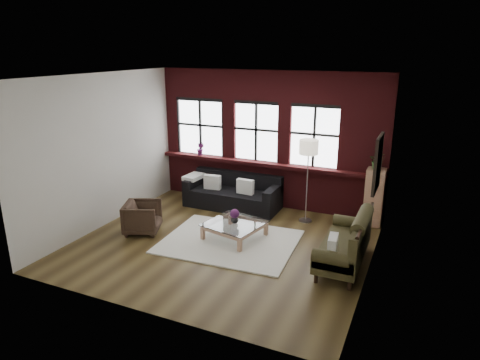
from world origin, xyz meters
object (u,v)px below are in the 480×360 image
at_px(drawer_chest, 374,197).
at_px(floor_lamp, 307,178).
at_px(vintage_settee, 344,240).
at_px(armchair, 143,217).
at_px(dark_sofa, 232,191).
at_px(coffee_table, 235,231).
at_px(vase, 235,219).

distance_m(drawer_chest, floor_lamp, 1.48).
relative_size(vintage_settee, armchair, 2.53).
xyz_separation_m(armchair, floor_lamp, (2.92, 1.95, 0.67)).
height_order(dark_sofa, drawer_chest, drawer_chest).
xyz_separation_m(dark_sofa, vintage_settee, (2.98, -1.79, 0.07)).
distance_m(vintage_settee, coffee_table, 2.23).
xyz_separation_m(vintage_settee, armchair, (-4.06, -0.28, -0.16)).
bearing_deg(vase, vintage_settee, -5.70).
distance_m(dark_sofa, floor_lamp, 1.93).
distance_m(dark_sofa, drawer_chest, 3.23).
height_order(vintage_settee, drawer_chest, drawer_chest).
relative_size(dark_sofa, vintage_settee, 1.25).
bearing_deg(vase, coffee_table, 116.57).
bearing_deg(armchair, coffee_table, -97.98).
bearing_deg(armchair, drawer_chest, -84.10).
bearing_deg(drawer_chest, dark_sofa, -174.81).
xyz_separation_m(vase, drawer_chest, (2.42, 1.87, 0.21)).
xyz_separation_m(coffee_table, drawer_chest, (2.42, 1.87, 0.46)).
distance_m(coffee_table, drawer_chest, 3.09).
height_order(vintage_settee, armchair, vintage_settee).
bearing_deg(vintage_settee, dark_sofa, 148.93).
relative_size(armchair, drawer_chest, 0.57).
xyz_separation_m(vintage_settee, coffee_table, (-2.19, 0.22, -0.32)).
bearing_deg(drawer_chest, armchair, -151.11).
bearing_deg(coffee_table, vintage_settee, -5.70).
bearing_deg(floor_lamp, armchair, -146.31).
height_order(armchair, floor_lamp, floor_lamp).
distance_m(vintage_settee, armchair, 4.07).
relative_size(coffee_table, drawer_chest, 0.82).
relative_size(armchair, coffee_table, 0.69).
height_order(vase, drawer_chest, drawer_chest).
height_order(coffee_table, vase, vase).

